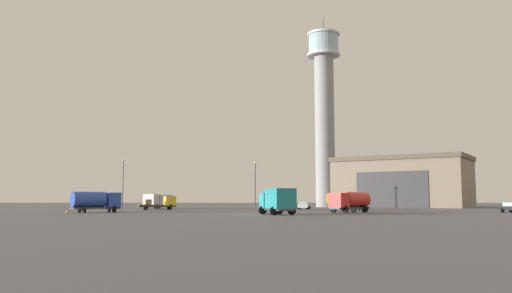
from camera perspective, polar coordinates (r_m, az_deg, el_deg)
ground_plane at (r=62.65m, az=-0.72°, el=-7.56°), size 400.00×400.00×0.00m
control_tower at (r=122.95m, az=7.62°, el=4.46°), size 7.76×7.76×45.56m
hangar at (r=121.59m, az=16.00°, el=-3.84°), size 33.71×29.42×11.35m
airplane_green at (r=84.98m, az=9.98°, el=-6.18°), size 6.88×8.57×2.70m
truck_fuel_tanker_red at (r=71.67m, az=10.44°, el=-5.96°), size 6.30×6.25×2.84m
truck_fuel_tanker_blue at (r=74.26m, az=-17.41°, el=-5.76°), size 6.35×5.79×2.87m
truck_flatbed_yellow at (r=90.59m, az=-10.38°, el=-6.21°), size 6.74×4.77×2.35m
truck_box_teal at (r=61.12m, az=2.43°, el=-5.99°), size 4.53×6.46×3.08m
truck_box_silver at (r=101.52m, az=-10.85°, el=-5.92°), size 4.82×6.59×2.79m
car_white at (r=93.59m, az=5.32°, el=-6.53°), size 2.69×4.30×1.37m
light_post_west at (r=110.36m, az=-14.58°, el=-3.56°), size 0.44×0.44×10.15m
light_post_east at (r=102.70m, az=-0.09°, el=-3.82°), size 0.44×0.44×9.36m
traffic_cone_near_left at (r=68.39m, az=-20.31°, el=-6.83°), size 0.36×0.36×0.56m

